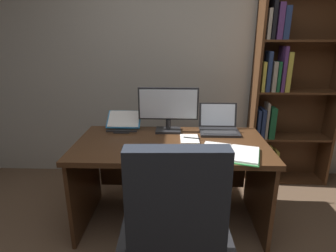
# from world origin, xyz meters

# --- Properties ---
(wall_back) EXTENTS (5.28, 0.12, 2.78)m
(wall_back) POSITION_xyz_m (0.00, 1.93, 1.39)
(wall_back) COLOR #B2ADA3
(wall_back) RESTS_ON ground
(desk) EXTENTS (1.54, 0.80, 0.75)m
(desk) POSITION_xyz_m (-0.19, 0.99, 0.54)
(desk) COLOR #4C2D19
(desk) RESTS_ON ground
(bookshelf) EXTENTS (0.86, 0.27, 2.03)m
(bookshelf) POSITION_xyz_m (0.97, 1.73, 0.98)
(bookshelf) COLOR #4C2D19
(bookshelf) RESTS_ON ground
(office_chair) EXTENTS (0.62, 0.60, 1.10)m
(office_chair) POSITION_xyz_m (-0.15, 0.06, 0.46)
(office_chair) COLOR #232326
(office_chair) RESTS_ON ground
(monitor) EXTENTS (0.53, 0.16, 0.39)m
(monitor) POSITION_xyz_m (-0.23, 1.18, 0.95)
(monitor) COLOR #232326
(monitor) RESTS_ON desk
(laptop) EXTENTS (0.34, 0.28, 0.24)m
(laptop) POSITION_xyz_m (0.22, 1.19, 0.80)
(laptop) COLOR #232326
(laptop) RESTS_ON desk
(keyboard) EXTENTS (0.42, 0.15, 0.02)m
(keyboard) POSITION_xyz_m (-0.23, 0.74, 0.76)
(keyboard) COLOR #232326
(keyboard) RESTS_ON desk
(computer_mouse) EXTENTS (0.06, 0.10, 0.04)m
(computer_mouse) POSITION_xyz_m (-0.53, 0.74, 0.77)
(computer_mouse) COLOR #232326
(computer_mouse) RESTS_ON desk
(reading_stand_with_book) EXTENTS (0.30, 0.24, 0.15)m
(reading_stand_with_book) POSITION_xyz_m (-0.63, 1.23, 0.82)
(reading_stand_with_book) COLOR #232326
(reading_stand_with_book) RESTS_ON desk
(open_binder) EXTENTS (0.49, 0.42, 0.02)m
(open_binder) POSITION_xyz_m (0.23, 0.69, 0.76)
(open_binder) COLOR green
(open_binder) RESTS_ON desk
(notepad) EXTENTS (0.15, 0.21, 0.01)m
(notepad) POSITION_xyz_m (-0.04, 0.98, 0.75)
(notepad) COLOR white
(notepad) RESTS_ON desk
(pen) EXTENTS (0.14, 0.04, 0.01)m
(pen) POSITION_xyz_m (-0.02, 0.98, 0.76)
(pen) COLOR black
(pen) RESTS_ON notepad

